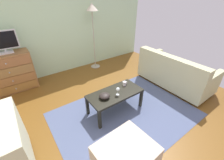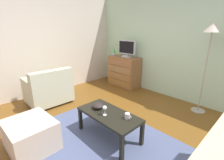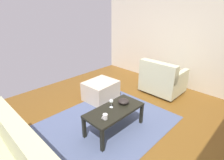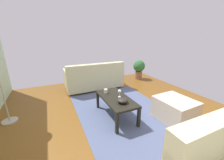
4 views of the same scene
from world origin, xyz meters
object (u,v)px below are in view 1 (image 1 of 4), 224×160
Objects in this scene: coffee_table at (115,95)px; wine_glass at (118,89)px; dresser at (10,73)px; tv at (2,42)px; standing_lamp at (92,14)px; ottoman at (125,159)px; couch_large at (174,73)px; mug at (125,83)px; bowl_decorative at (104,96)px.

wine_glass is at bearing -91.91° from coffee_table.
tv is (0.07, 0.02, 0.70)m from dresser.
standing_lamp is at bearing -1.25° from dresser.
standing_lamp is (1.28, 2.97, 1.33)m from ottoman.
tv reaches higher than couch_large.
wine_glass is 1.14m from ottoman.
wine_glass reaches higher than mug.
couch_large is (1.74, -0.02, -0.21)m from wine_glass.
standing_lamp is (0.70, 2.05, 1.01)m from wine_glass.
mug is 0.06× the size of standing_lamp.
couch_large is 0.95× the size of standing_lamp.
tv is 2.71m from mug.
dresser reaches higher than bowl_decorative.
mug is 1.43m from ottoman.
dresser is 2.53m from coffee_table.
ottoman is (-2.33, -0.90, -0.11)m from couch_large.
coffee_table is 5.35× the size of bowl_decorative.
wine_glass is at bearing 179.25° from couch_large.
standing_lamp reaches higher than dresser.
mug is at bearing 29.26° from wine_glass.
tv is at bearing 125.40° from coffee_table.
bowl_decorative is 2.00m from couch_large.
ottoman is (-0.59, -1.00, -0.15)m from coffee_table.
standing_lamp reaches higher than mug.
wine_glass is 1.76m from couch_large.
coffee_table is 2.40m from standing_lamp.
dresser is 6.25× the size of wine_glass.
couch_large is at bearing -33.90° from tv.
mug is at bearing 16.83° from coffee_table.
coffee_table is 0.58× the size of standing_lamp.
coffee_table is (1.45, -2.04, -0.78)m from tv.
wine_glass is 0.27m from bowl_decorative.
wine_glass reaches higher than bowl_decorative.
wine_glass reaches higher than ottoman.
coffee_table is at bearing -52.96° from dresser.
dresser reaches higher than couch_large.
standing_lamp is at bearing 116.73° from couch_large.
tv is at bearing 120.28° from bowl_decorative.
dresser is 2.40m from bowl_decorative.
mug is 2.20m from standing_lamp.
standing_lamp is at bearing 71.14° from wine_glass.
tv is at bearing 105.84° from ottoman.
couch_large is 2.62m from standing_lamp.
dresser is at bearing 125.92° from wine_glass.
dresser is 3.89m from couch_large.
couch_large is (3.26, -2.12, -0.12)m from dresser.
coffee_table is 0.27m from bowl_decorative.
bowl_decorative is at bearing 71.10° from ottoman.
standing_lamp is (2.22, -0.05, 1.10)m from dresser.
couch_large reaches higher than bowl_decorative.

